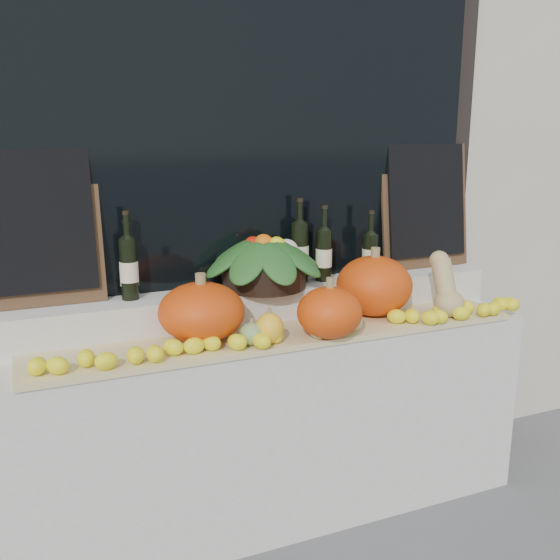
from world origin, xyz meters
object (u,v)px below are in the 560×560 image
object	(u,v)px
butternut_squash	(446,288)
wine_bottle_tall	(300,251)
pumpkin_left	(202,312)
pumpkin_right	(374,286)
produce_bowl	(264,260)

from	to	relation	value
butternut_squash	wine_bottle_tall	xyz separation A→B (m)	(-0.57, 0.34, 0.15)
pumpkin_left	butternut_squash	size ratio (longest dim) A/B	1.21
pumpkin_right	wine_bottle_tall	xyz separation A→B (m)	(-0.28, 0.21, 0.14)
pumpkin_right	butternut_squash	bearing A→B (deg)	-24.00
pumpkin_left	wine_bottle_tall	world-z (taller)	wine_bottle_tall
pumpkin_right	produce_bowl	size ratio (longest dim) A/B	0.60
pumpkin_right	butternut_squash	distance (m)	0.32
produce_bowl	wine_bottle_tall	bearing A→B (deg)	10.38
produce_bowl	wine_bottle_tall	size ratio (longest dim) A/B	1.49
pumpkin_left	butternut_squash	distance (m)	1.12
pumpkin_right	wine_bottle_tall	distance (m)	0.37
butternut_squash	produce_bowl	bearing A→B (deg)	157.96
pumpkin_right	produce_bowl	distance (m)	0.51
pumpkin_left	produce_bowl	distance (m)	0.43
pumpkin_left	wine_bottle_tall	distance (m)	0.62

